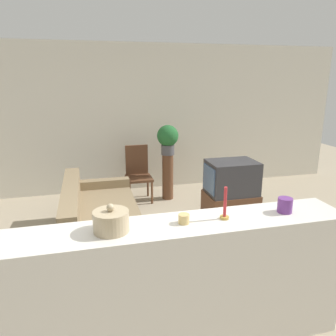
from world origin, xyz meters
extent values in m
plane|color=tan|center=(0.00, 0.00, 0.00)|extent=(14.00, 14.00, 0.00)
cube|color=silver|center=(0.00, 3.43, 1.35)|extent=(9.00, 0.06, 2.70)
cube|color=#847051|center=(-0.38, 1.37, 0.23)|extent=(0.94, 1.87, 0.46)
cube|color=#847051|center=(-0.75, 1.37, 0.62)|extent=(0.20, 1.87, 0.32)
cube|color=#847051|center=(-0.38, 0.51, 0.29)|extent=(0.94, 0.16, 0.59)
cube|color=#847051|center=(-0.38, 2.22, 0.29)|extent=(0.94, 0.16, 0.59)
cube|color=brown|center=(1.56, 1.65, 0.20)|extent=(0.76, 0.56, 0.40)
cube|color=#333338|center=(1.56, 1.65, 0.65)|extent=(0.72, 0.53, 0.50)
cube|color=#4C6B93|center=(1.20, 1.65, 0.65)|extent=(0.02, 0.44, 0.39)
cube|color=brown|center=(0.33, 2.72, 0.41)|extent=(0.44, 0.44, 0.04)
cube|color=brown|center=(0.33, 2.92, 0.69)|extent=(0.40, 0.04, 0.53)
cylinder|color=brown|center=(0.14, 2.53, 0.20)|extent=(0.04, 0.04, 0.39)
cylinder|color=brown|center=(0.52, 2.53, 0.20)|extent=(0.04, 0.04, 0.39)
cylinder|color=brown|center=(0.14, 2.91, 0.20)|extent=(0.04, 0.04, 0.39)
cylinder|color=brown|center=(0.52, 2.91, 0.20)|extent=(0.04, 0.04, 0.39)
cylinder|color=brown|center=(0.84, 2.71, 0.40)|extent=(0.20, 0.20, 0.81)
cylinder|color=#4C4C51|center=(0.84, 2.71, 0.89)|extent=(0.23, 0.23, 0.17)
sphere|color=#23602D|center=(0.84, 2.71, 1.14)|extent=(0.37, 0.37, 0.37)
cube|color=silver|center=(0.00, -0.52, 0.53)|extent=(2.90, 0.44, 1.06)
cylinder|color=tan|center=(-0.38, -0.52, 1.13)|extent=(0.25, 0.25, 0.15)
sphere|color=tan|center=(-0.38, -0.52, 1.23)|extent=(0.06, 0.06, 0.06)
cylinder|color=tan|center=(0.15, -0.52, 1.09)|extent=(0.08, 0.08, 0.07)
cylinder|color=#B7933D|center=(0.47, -0.52, 1.07)|extent=(0.07, 0.07, 0.02)
cylinder|color=#B7282D|center=(0.47, -0.52, 1.19)|extent=(0.02, 0.02, 0.24)
cylinder|color=#66337F|center=(0.99, -0.52, 1.11)|extent=(0.12, 0.12, 0.12)
camera|label=1|loc=(-0.51, -2.65, 2.10)|focal=35.00mm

